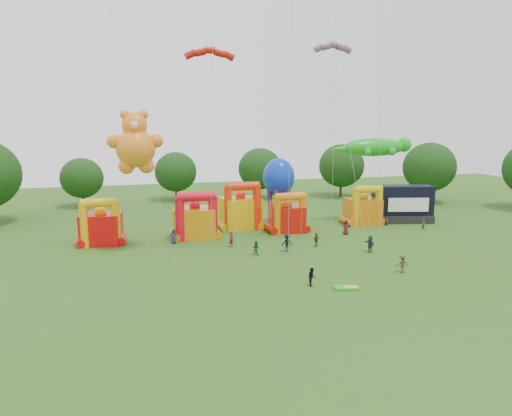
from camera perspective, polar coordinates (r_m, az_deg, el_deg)
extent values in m
plane|color=#345A19|center=(36.22, 11.24, -12.79)|extent=(160.00, 160.00, 0.00)
cylinder|color=#352314|center=(88.60, 20.65, 1.87)|extent=(0.44, 0.44, 3.72)
ellipsoid|color=#173911|center=(88.08, 20.85, 4.80)|extent=(9.30, 9.30, 8.89)
cylinder|color=#352314|center=(91.22, 10.54, 2.54)|extent=(0.44, 0.44, 3.51)
ellipsoid|color=#173911|center=(90.73, 10.63, 5.23)|extent=(8.77, 8.78, 8.39)
cylinder|color=#352314|center=(87.22, 0.51, 2.29)|extent=(0.44, 0.44, 3.30)
ellipsoid|color=#173911|center=(86.73, 0.51, 4.93)|extent=(8.25, 8.25, 7.88)
cylinder|color=#352314|center=(86.49, -9.92, 1.99)|extent=(0.44, 0.44, 3.09)
ellipsoid|color=#173911|center=(86.02, -10.00, 4.48)|extent=(7.72, 7.72, 7.38)
cylinder|color=#352314|center=(84.09, -20.79, 1.14)|extent=(0.44, 0.44, 2.88)
ellipsoid|color=#173911|center=(83.63, -20.94, 3.52)|extent=(7.20, 7.20, 6.88)
cube|color=red|center=(57.35, -18.75, -2.49)|extent=(5.01, 4.27, 3.64)
cylinder|color=#F4A40C|center=(56.09, -20.66, -2.08)|extent=(0.99, 0.99, 5.20)
cylinder|color=#F4A40C|center=(55.81, -17.09, -1.93)|extent=(0.99, 0.99, 5.20)
cylinder|color=#F4A40C|center=(55.44, -19.04, 0.62)|extent=(3.99, 1.04, 1.04)
sphere|color=#F4A40C|center=(56.93, -18.87, -0.41)|extent=(1.40, 1.40, 1.40)
cube|color=orange|center=(57.98, -7.60, -1.81)|extent=(5.88, 5.06, 3.78)
cylinder|color=red|center=(56.13, -9.48, -1.42)|extent=(1.14, 1.14, 5.41)
cylinder|color=red|center=(56.62, -5.39, -1.22)|extent=(1.14, 1.14, 5.41)
cylinder|color=red|center=(55.85, -7.50, 1.39)|extent=(4.63, 1.20, 1.20)
sphere|color=red|center=(57.55, -7.65, 0.33)|extent=(1.40, 1.40, 1.40)
cube|color=#D9A60B|center=(62.41, -1.97, -0.64)|extent=(5.54, 4.70, 4.20)
cylinder|color=red|center=(60.45, -3.47, -0.15)|extent=(1.10, 1.10, 6.00)
cylinder|color=red|center=(61.31, 0.10, 0.02)|extent=(1.10, 1.10, 6.00)
cylinder|color=red|center=(60.37, -1.69, 2.73)|extent=(4.45, 1.15, 1.15)
sphere|color=red|center=(61.99, -1.98, 1.54)|extent=(1.40, 1.40, 1.40)
cube|color=red|center=(60.78, 3.86, -1.33)|extent=(4.94, 4.16, 3.42)
cylinder|color=orange|center=(58.88, 2.64, -0.98)|extent=(0.99, 0.99, 4.88)
cylinder|color=orange|center=(60.01, 5.86, -0.81)|extent=(0.99, 0.99, 4.88)
cylinder|color=orange|center=(58.98, 4.30, 1.43)|extent=(4.02, 1.04, 1.04)
sphere|color=orange|center=(60.40, 3.88, 0.53)|extent=(1.40, 1.40, 1.40)
cube|color=orange|center=(66.99, 13.15, -0.38)|extent=(4.87, 4.02, 3.62)
cylinder|color=#DEB20B|center=(64.86, 12.31, -0.01)|extent=(1.02, 1.02, 5.18)
cylinder|color=#DEB20B|center=(66.56, 15.08, 0.14)|extent=(1.02, 1.02, 5.18)
cylinder|color=#DEB20B|center=(65.28, 13.81, 2.30)|extent=(4.11, 1.07, 1.07)
sphere|color=#DEB20B|center=(66.63, 13.22, 1.40)|extent=(1.40, 1.40, 1.40)
cube|color=black|center=(69.89, 17.78, -1.22)|extent=(8.93, 4.98, 1.10)
cube|color=black|center=(69.58, 17.82, 0.96)|extent=(8.84, 4.58, 4.22)
cube|color=white|center=(68.31, 18.52, 0.38)|extent=(5.69, 1.39, 1.98)
cylinder|color=black|center=(67.12, 15.91, -1.72)|extent=(0.30, 0.90, 0.90)
cylinder|color=black|center=(70.76, 20.63, -1.38)|extent=(0.30, 0.90, 0.90)
sphere|color=orange|center=(51.68, -14.81, 7.24)|extent=(4.24, 4.24, 4.24)
sphere|color=orange|center=(51.61, -14.95, 10.02)|extent=(2.70, 2.70, 2.70)
sphere|color=orange|center=(51.62, -16.09, 11.15)|extent=(1.06, 1.06, 1.06)
sphere|color=orange|center=(51.62, -13.91, 11.25)|extent=(1.06, 1.06, 1.06)
sphere|color=orange|center=(51.69, -17.34, 7.98)|extent=(1.54, 1.54, 1.54)
sphere|color=orange|center=(51.69, -12.37, 8.21)|extent=(1.54, 1.54, 1.54)
sphere|color=orange|center=(51.83, -15.89, 5.06)|extent=(1.74, 1.74, 1.74)
sphere|color=orange|center=(51.83, -13.54, 5.17)|extent=(1.74, 1.74, 1.74)
sphere|color=white|center=(50.31, -14.95, 10.02)|extent=(0.77, 0.77, 0.77)
ellipsoid|color=#17A71D|center=(68.61, 14.60, 7.37)|extent=(9.86, 3.08, 2.62)
sphere|color=#17A71D|center=(71.07, 18.03, 7.53)|extent=(2.12, 2.12, 2.12)
cone|color=#17A71D|center=(66.33, 10.78, 7.26)|extent=(3.85, 1.54, 1.54)
sphere|color=#17A71D|center=(70.93, 15.34, 6.96)|extent=(1.16, 1.16, 1.16)
sphere|color=#17A71D|center=(68.28, 16.63, 6.77)|extent=(1.16, 1.16, 1.16)
sphere|color=#17A71D|center=(69.09, 12.55, 7.00)|extent=(1.16, 1.16, 1.16)
sphere|color=#17A71D|center=(66.37, 13.76, 6.81)|extent=(1.16, 1.16, 1.16)
ellipsoid|color=#0D33D1|center=(64.39, 2.87, 3.87)|extent=(4.46, 4.46, 5.35)
cone|color=#591E8C|center=(65.17, 4.06, 1.77)|extent=(1.00, 1.00, 3.57)
cone|color=#591E8C|center=(66.12, 3.12, 1.91)|extent=(1.00, 1.00, 3.57)
cone|color=#591E8C|center=(65.70, 1.92, 1.86)|extent=(1.00, 1.00, 3.57)
cone|color=#591E8C|center=(64.31, 1.62, 1.67)|extent=(1.00, 1.00, 3.57)
cone|color=#591E8C|center=(63.33, 2.57, 1.52)|extent=(1.00, 1.00, 3.57)
cone|color=#591E8C|center=(63.77, 3.81, 1.58)|extent=(1.00, 1.00, 3.57)
cube|color=green|center=(40.95, 11.11, -9.79)|extent=(2.18, 1.44, 0.24)
cube|color=yellow|center=(40.82, 11.81, -9.68)|extent=(1.31, 0.86, 0.10)
imported|color=#282C44|center=(55.50, -10.26, -3.50)|extent=(0.93, 0.66, 1.79)
imported|color=maroon|center=(53.28, -3.10, -3.90)|extent=(0.80, 0.78, 1.85)
imported|color=#1D4933|center=(50.06, -0.02, -5.02)|extent=(0.95, 0.94, 1.55)
imported|color=black|center=(51.41, 3.88, -4.38)|extent=(1.30, 0.78, 1.97)
imported|color=#3C3318|center=(53.81, 7.55, -3.94)|extent=(1.04, 0.84, 1.66)
imported|color=#272A42|center=(52.59, 14.06, -4.39)|extent=(0.77, 1.80, 1.88)
imported|color=#4E1616|center=(60.08, 11.18, -2.39)|extent=(1.04, 0.78, 1.91)
imported|color=#1C4729|center=(65.60, 20.22, -1.92)|extent=(0.67, 0.61, 1.55)
imported|color=black|center=(41.17, 7.01, -8.51)|extent=(0.84, 0.96, 1.65)
imported|color=#423A1A|center=(46.49, 17.83, -6.65)|extent=(1.20, 0.77, 1.75)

